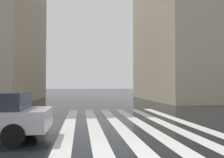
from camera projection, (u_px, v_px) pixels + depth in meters
The scene contains 1 object.
zebra_crossing at pixel (133, 127), 8.75m from camera, with size 13.00×5.50×0.01m.
Camera 1 is at (-4.60, 1.48, 1.62)m, focal length 36.18 mm.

